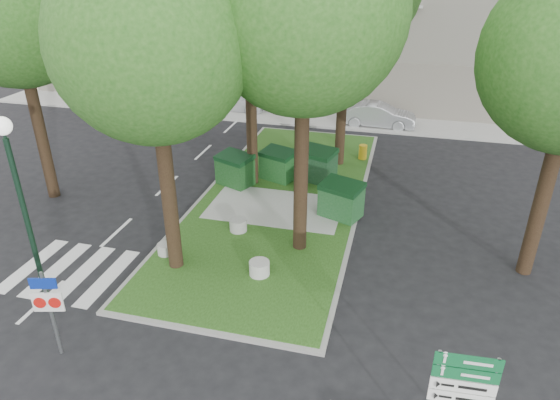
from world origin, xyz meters
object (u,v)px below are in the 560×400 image
(directional_sign, at_px, (462,387))
(car_white, at_px, (233,98))
(street_lamp, at_px, (21,197))
(car_silver, at_px, (378,115))
(dumpster_c, at_px, (317,165))
(litter_bin, at_px, (363,152))
(dumpster_d, at_px, (341,200))
(traffic_sign_pole, at_px, (49,303))
(tree_median_near_left, at_px, (154,22))
(bollard_left, at_px, (165,249))
(dumpster_b, at_px, (278,165))
(bollard_right, at_px, (259,268))
(dumpster_a, at_px, (235,170))
(bollard_mid, at_px, (238,225))
(tree_median_mid, at_px, (251,10))

(directional_sign, height_order, car_white, directional_sign)
(street_lamp, xyz_separation_m, car_silver, (7.59, 18.29, -2.79))
(dumpster_c, height_order, litter_bin, dumpster_c)
(dumpster_d, height_order, traffic_sign_pole, traffic_sign_pole)
(traffic_sign_pole, bearing_deg, tree_median_near_left, 57.89)
(bollard_left, xyz_separation_m, car_silver, (5.60, 15.11, 0.37))
(tree_median_near_left, distance_m, car_white, 18.27)
(tree_median_near_left, distance_m, directional_sign, 10.71)
(tree_median_near_left, relative_size, car_white, 2.41)
(tree_median_near_left, distance_m, dumpster_b, 9.75)
(dumpster_c, bearing_deg, directional_sign, -48.57)
(dumpster_b, distance_m, bollard_right, 7.11)
(dumpster_c, xyz_separation_m, litter_bin, (1.67, 2.87, -0.35))
(car_white, height_order, car_silver, car_white)
(tree_median_near_left, height_order, litter_bin, tree_median_near_left)
(bollard_left, distance_m, litter_bin, 11.15)
(bollard_right, bearing_deg, bollard_left, 174.10)
(dumpster_c, distance_m, directional_sign, 12.95)
(tree_median_near_left, bearing_deg, dumpster_a, 92.38)
(bollard_mid, relative_size, car_white, 0.14)
(dumpster_d, relative_size, street_lamp, 0.32)
(traffic_sign_pole, bearing_deg, car_white, 82.51)
(dumpster_a, relative_size, traffic_sign_pole, 0.72)
(litter_bin, distance_m, car_white, 10.71)
(dumpster_c, bearing_deg, litter_bin, 78.76)
(bollard_left, bearing_deg, car_white, 101.68)
(tree_median_near_left, height_order, dumpster_a, tree_median_near_left)
(tree_median_near_left, relative_size, dumpster_a, 6.05)
(bollard_mid, distance_m, car_white, 15.04)
(dumpster_a, distance_m, bollard_left, 5.70)
(bollard_right, relative_size, traffic_sign_pole, 0.26)
(litter_bin, height_order, car_silver, car_silver)
(dumpster_a, height_order, car_silver, dumpster_a)
(dumpster_b, height_order, car_silver, dumpster_b)
(tree_median_mid, xyz_separation_m, bollard_left, (-1.19, -6.07, -6.68))
(tree_median_mid, bearing_deg, traffic_sign_pole, -99.48)
(dumpster_a, distance_m, directional_sign, 13.44)
(bollard_left, bearing_deg, bollard_mid, 48.17)
(bollard_left, relative_size, traffic_sign_pole, 0.21)
(dumpster_b, relative_size, bollard_right, 2.72)
(bollard_right, bearing_deg, dumpster_d, 66.89)
(car_white, bearing_deg, tree_median_near_left, -163.47)
(dumpster_a, bearing_deg, bollard_mid, -46.24)
(bollard_right, bearing_deg, litter_bin, 78.64)
(dumpster_b, distance_m, litter_bin, 4.55)
(tree_median_near_left, xyz_separation_m, dumpster_b, (1.35, 7.08, -6.56))
(tree_median_mid, relative_size, litter_bin, 14.87)
(dumpster_b, bearing_deg, dumpster_a, -127.03)
(dumpster_a, xyz_separation_m, dumpster_b, (1.60, 0.99, -0.01))
(dumpster_b, height_order, dumpster_d, dumpster_d)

